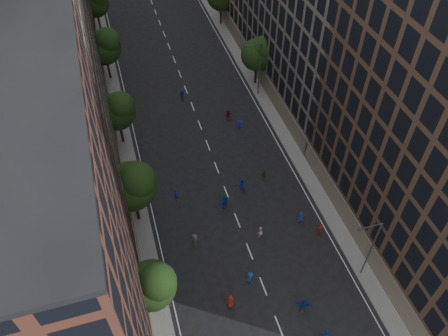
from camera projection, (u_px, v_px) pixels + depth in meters
The scene contains 28 objects.
ground at pixel (201, 127), 63.46m from camera, with size 240.00×240.00×0.00m, color black.
sidewalk_left at pixel (112, 110), 66.00m from camera, with size 4.00×105.00×0.15m, color slate.
sidewalk_right at pixel (261, 84), 70.69m from camera, with size 4.00×105.00×0.15m, color slate.
bldg_left_a at pixel (28, 283), 29.73m from camera, with size 14.00×22.00×30.00m, color brown.
bldg_left_b at pixel (25, 67), 44.10m from camera, with size 14.00×26.00×34.00m, color #947F61.
tree_left_1 at pixel (153, 284), 40.03m from camera, with size 4.80×4.80×8.21m.
tree_left_2 at pixel (133, 185), 47.35m from camera, with size 5.60×5.60×9.45m.
tree_left_3 at pixel (118, 110), 56.98m from camera, with size 5.00×5.00×8.58m.
tree_left_4 at pixel (105, 46), 67.33m from camera, with size 5.40×5.40×9.08m.
tree_left_5 at pixel (96, 2), 78.19m from camera, with size 4.80×4.80×8.33m.
tree_right_a at pixel (259, 53), 66.77m from camera, with size 5.00×5.00×8.39m.
streetlamp_near at pixel (370, 247), 43.27m from camera, with size 2.64×0.22×9.06m.
streetlamp_far at pixel (258, 67), 65.03m from camera, with size 2.64×0.22×9.06m.
skater_2 at pixel (325, 336), 41.42m from camera, with size 0.86×0.67×1.78m, color blue.
skater_3 at pixel (250, 277), 45.85m from camera, with size 0.99×0.57×1.53m, color #144AA2.
skater_5 at pixel (303, 305), 43.60m from camera, with size 1.62×0.52×1.75m, color navy.
skater_6 at pixel (230, 301), 43.83m from camera, with size 0.92×0.60×1.87m, color maroon.
skater_7 at pixel (320, 229), 49.97m from camera, with size 0.64×0.42×1.75m, color maroon.
skater_8 at pixel (260, 232), 49.76m from camera, with size 0.77×0.60×1.59m, color silver.
skater_9 at pixel (195, 239), 49.09m from camera, with size 1.03×0.59×1.60m, color #47474D.
skater_10 at pixel (264, 174), 55.95m from camera, with size 0.92×0.38×1.57m, color #1B5A2B.
skater_11 at pixel (225, 202), 52.58m from camera, with size 1.79×0.57×1.93m, color #132EA2.
skater_12 at pixel (301, 217), 51.23m from camera, with size 0.78×0.51×1.60m, color #122E98.
skater_13 at pixel (176, 195), 53.59m from camera, with size 0.58×0.38×1.59m, color #1714A2.
skater_14 at pixel (242, 185), 54.48m from camera, with size 0.92×0.72×1.90m, color #161FB6.
skater_15 at pixel (240, 126), 62.48m from camera, with size 1.04×0.60×1.60m, color #1425A6.
skater_16 at pixel (182, 95), 67.38m from camera, with size 1.00×0.42×1.71m, color #1533B2.
skater_17 at pixel (228, 115), 64.09m from camera, with size 1.52×0.49×1.64m, color maroon.
Camera 1 is at (-10.39, -6.95, 41.97)m, focal length 35.00 mm.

